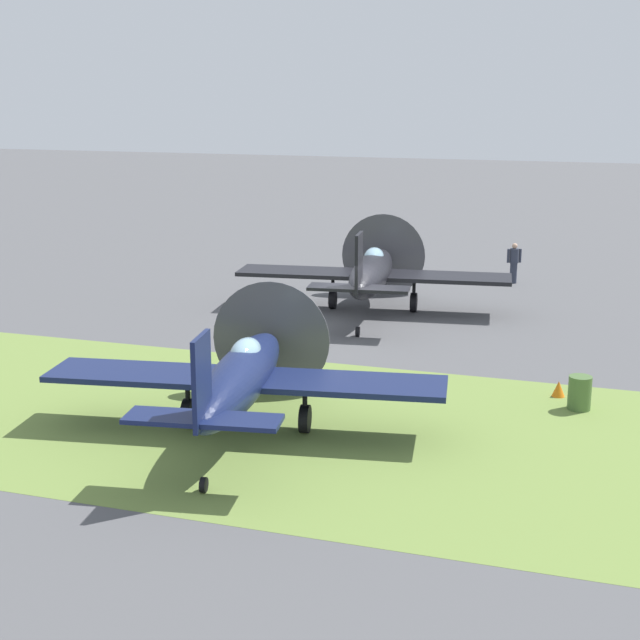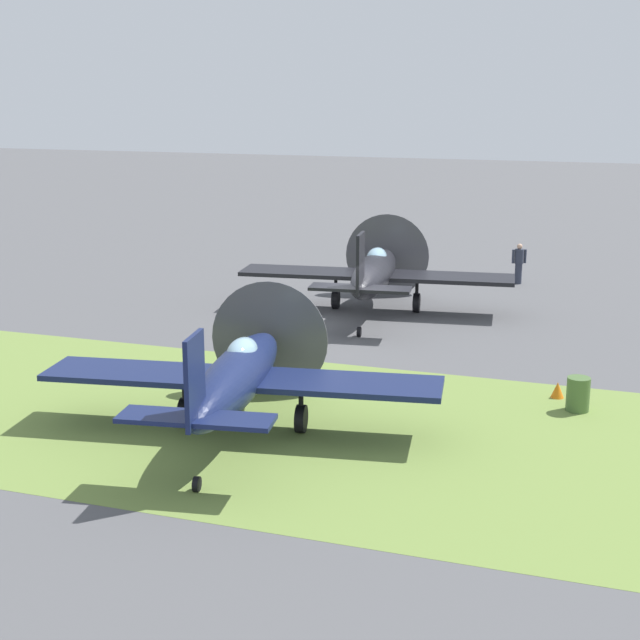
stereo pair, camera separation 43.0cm
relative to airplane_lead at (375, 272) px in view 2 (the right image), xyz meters
name	(u,v)px [view 2 (the right image)]	position (x,y,z in m)	size (l,w,h in m)	color
ground_plane	(357,333)	(0.22, -3.04, -1.53)	(160.00, 160.00, 0.00)	#515154
grass_verge	(252,421)	(0.22, -12.30, -1.53)	(120.00, 11.00, 0.01)	olive
airplane_lead	(375,272)	(0.00, 0.00, 0.00)	(10.33, 8.20, 3.66)	black
airplane_wingman	(238,376)	(0.26, -13.17, -0.06)	(9.90, 7.88, 3.51)	#141E47
ground_crew_chief	(519,263)	(4.42, 7.07, -0.62)	(0.59, 0.38, 1.73)	#2D3342
fuel_drum	(578,394)	(7.94, -8.82, -1.08)	(0.60, 0.60, 0.90)	#476633
runway_marker_cone	(558,390)	(7.36, -7.91, -1.31)	(0.36, 0.36, 0.44)	orange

